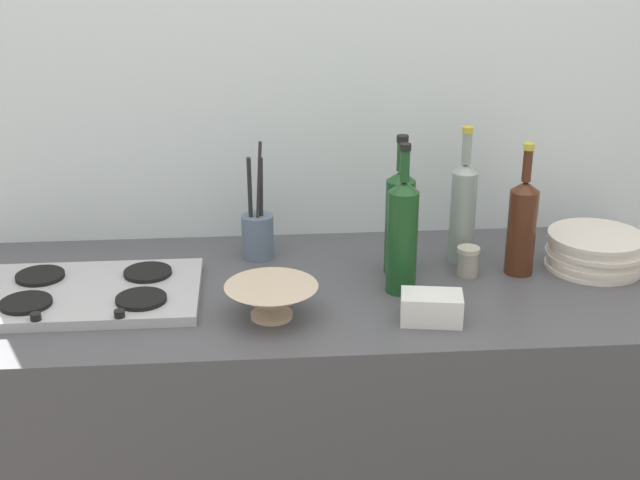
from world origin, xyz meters
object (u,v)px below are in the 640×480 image
object	(u,v)px
utensil_crock	(258,233)
wine_bottle_leftmost	(522,225)
stovetop_hob	(90,293)
wine_bottle_mid_right	(463,210)
condiment_jar_front	(468,261)
mixing_bowl	(271,300)
plate_stack	(596,251)
wine_bottle_mid_left	(402,235)
butter_dish	(431,308)
wine_bottle_rightmost	(400,219)

from	to	relation	value
utensil_crock	wine_bottle_leftmost	bearing A→B (deg)	-13.26
stovetop_hob	utensil_crock	distance (m)	0.46
wine_bottle_mid_right	condiment_jar_front	distance (m)	0.14
stovetop_hob	mixing_bowl	xyz separation A→B (m)	(0.42, -0.13, 0.03)
plate_stack	mixing_bowl	size ratio (longest dim) A/B	1.19
stovetop_hob	mixing_bowl	bearing A→B (deg)	-17.31
wine_bottle_mid_left	utensil_crock	distance (m)	0.42
plate_stack	mixing_bowl	world-z (taller)	plate_stack
utensil_crock	condiment_jar_front	xyz separation A→B (m)	(0.52, -0.16, -0.03)
wine_bottle_mid_right	plate_stack	bearing A→B (deg)	-11.66
wine_bottle_mid_right	butter_dish	distance (m)	0.38
stovetop_hob	condiment_jar_front	distance (m)	0.92
wine_bottle_rightmost	condiment_jar_front	bearing A→B (deg)	-11.86
wine_bottle_leftmost	utensil_crock	bearing A→B (deg)	166.74
wine_bottle_leftmost	mixing_bowl	size ratio (longest dim) A/B	1.59
wine_bottle_mid_left	condiment_jar_front	size ratio (longest dim) A/B	4.93
condiment_jar_front	butter_dish	bearing A→B (deg)	-119.89
mixing_bowl	wine_bottle_leftmost	bearing A→B (deg)	17.84
stovetop_hob	condiment_jar_front	xyz separation A→B (m)	(0.92, 0.06, 0.02)
plate_stack	condiment_jar_front	world-z (taller)	plate_stack
plate_stack	condiment_jar_front	xyz separation A→B (m)	(-0.33, -0.02, -0.01)
wine_bottle_mid_right	butter_dish	world-z (taller)	wine_bottle_mid_right
condiment_jar_front	wine_bottle_mid_left	bearing A→B (deg)	-156.43
stovetop_hob	wine_bottle_rightmost	size ratio (longest dim) A/B	1.46
utensil_crock	condiment_jar_front	bearing A→B (deg)	-17.03
condiment_jar_front	utensil_crock	bearing A→B (deg)	162.97
wine_bottle_mid_left	utensil_crock	bearing A→B (deg)	144.76
plate_stack	wine_bottle_rightmost	size ratio (longest dim) A/B	0.71
stovetop_hob	wine_bottle_mid_left	xyz separation A→B (m)	(0.73, -0.02, 0.13)
wine_bottle_leftmost	plate_stack	bearing A→B (deg)	4.80
condiment_jar_front	mixing_bowl	bearing A→B (deg)	-158.40
stovetop_hob	utensil_crock	xyz separation A→B (m)	(0.40, 0.22, 0.05)
mixing_bowl	condiment_jar_front	size ratio (longest dim) A/B	2.85
wine_bottle_mid_right	utensil_crock	distance (m)	0.53
stovetop_hob	butter_dish	size ratio (longest dim) A/B	3.78
stovetop_hob	butter_dish	bearing A→B (deg)	-13.05
plate_stack	wine_bottle_rightmost	xyz separation A→B (m)	(-0.50, 0.01, 0.09)
stovetop_hob	wine_bottle_leftmost	size ratio (longest dim) A/B	1.53
butter_dish	utensil_crock	size ratio (longest dim) A/B	0.43
butter_dish	utensil_crock	bearing A→B (deg)	133.26
wine_bottle_mid_left	butter_dish	size ratio (longest dim) A/B	2.68
stovetop_hob	wine_bottle_mid_left	size ratio (longest dim) A/B	1.41
wine_bottle_mid_left	wine_bottle_rightmost	bearing A→B (deg)	83.54
butter_dish	stovetop_hob	bearing A→B (deg)	166.95
wine_bottle_rightmost	butter_dish	bearing A→B (deg)	-84.13
wine_bottle_leftmost	utensil_crock	distance (m)	0.67
plate_stack	mixing_bowl	xyz separation A→B (m)	(-0.83, -0.22, -0.00)
utensil_crock	wine_bottle_mid_right	bearing A→B (deg)	-7.41
wine_bottle_rightmost	condiment_jar_front	size ratio (longest dim) A/B	4.77
mixing_bowl	condiment_jar_front	distance (m)	0.53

